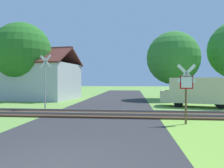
% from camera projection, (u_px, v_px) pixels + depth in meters
% --- Properties ---
extents(ground_plane, '(160.00, 160.00, 0.00)m').
position_uv_depth(ground_plane, '(52.00, 168.00, 4.96)').
color(ground_plane, '#6B9942').
extents(road_asphalt, '(6.44, 80.00, 0.01)m').
position_uv_depth(road_asphalt, '(75.00, 143.00, 6.95)').
color(road_asphalt, '#2D2D30').
rests_on(road_asphalt, ground).
extents(rail_track, '(60.00, 2.60, 0.22)m').
position_uv_depth(rail_track, '(102.00, 114.00, 12.81)').
color(rail_track, '#422D1E').
rests_on(rail_track, ground).
extents(stop_sign_near, '(0.88, 0.17, 2.77)m').
position_uv_depth(stop_sign_near, '(186.00, 88.00, 9.97)').
color(stop_sign_near, brown).
rests_on(stop_sign_near, ground).
extents(crossing_sign_far, '(0.86, 0.25, 3.75)m').
position_uv_depth(crossing_sign_far, '(45.00, 79.00, 14.69)').
color(crossing_sign_far, '#9E9EA5').
rests_on(crossing_sign_far, ground).
extents(house, '(8.88, 7.32, 5.66)m').
position_uv_depth(house, '(39.00, 80.00, 24.00)').
color(house, '#B7B7BC').
rests_on(house, ground).
extents(tree_left, '(5.92, 5.92, 8.00)m').
position_uv_depth(tree_left, '(22.00, 52.00, 22.51)').
color(tree_left, '#513823').
rests_on(tree_left, ground).
extents(tree_right, '(5.68, 5.68, 7.32)m').
position_uv_depth(tree_right, '(173.00, 58.00, 23.49)').
color(tree_right, '#513823').
rests_on(tree_right, ground).
extents(mail_truck, '(5.21, 3.03, 2.24)m').
position_uv_depth(mail_truck, '(196.00, 91.00, 16.70)').
color(mail_truck, beige).
rests_on(mail_truck, ground).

